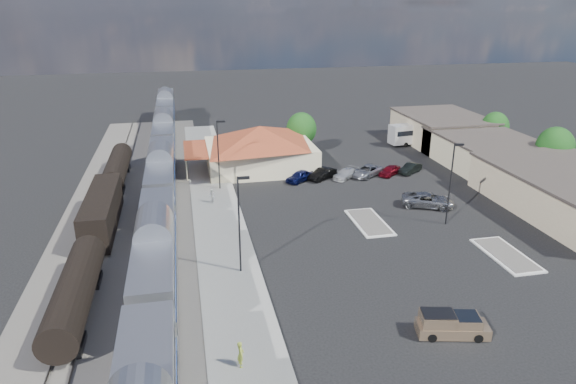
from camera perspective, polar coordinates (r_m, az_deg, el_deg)
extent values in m
plane|color=black|center=(53.64, 5.73, -4.64)|extent=(280.00, 280.00, 0.00)
cube|color=#4C4944|center=(59.00, -16.63, -2.98)|extent=(16.00, 100.00, 0.12)
cube|color=gray|center=(56.95, -7.72, -3.10)|extent=(5.50, 92.00, 0.18)
cube|color=silver|center=(43.54, -14.40, -6.97)|extent=(3.00, 20.00, 5.00)
cube|color=black|center=(44.84, -14.10, -10.10)|extent=(2.20, 16.00, 0.60)
cube|color=silver|center=(62.99, -13.86, 1.68)|extent=(3.00, 20.00, 5.00)
cube|color=black|center=(63.90, -13.65, -0.65)|extent=(2.20, 16.00, 0.60)
cube|color=silver|center=(83.20, -13.57, 6.20)|extent=(3.00, 20.00, 5.00)
cube|color=black|center=(83.89, -13.42, 4.38)|extent=(2.20, 16.00, 0.60)
cube|color=silver|center=(103.72, -13.39, 8.94)|extent=(3.00, 20.00, 5.00)
cube|color=black|center=(104.27, -13.27, 7.46)|extent=(2.20, 16.00, 0.60)
cylinder|color=black|center=(42.62, -22.57, -10.06)|extent=(2.80, 14.00, 2.80)
cube|color=black|center=(43.51, -22.25, -12.12)|extent=(2.20, 12.00, 0.60)
cube|color=black|center=(56.85, -19.97, -1.93)|extent=(2.80, 14.00, 3.60)
cube|color=black|center=(57.55, -19.75, -3.69)|extent=(2.20, 12.00, 0.60)
cylinder|color=black|center=(71.88, -18.43, 2.73)|extent=(2.80, 14.00, 2.80)
cube|color=black|center=(72.41, -18.28, 1.37)|extent=(2.20, 12.00, 0.60)
cube|color=beige|center=(74.02, -3.12, 4.01)|extent=(15.00, 12.00, 3.60)
pyramid|color=maroon|center=(73.21, -3.16, 6.34)|extent=(15.30, 12.24, 2.60)
cube|color=maroon|center=(72.85, -10.25, 4.67)|extent=(3.20, 9.60, 0.25)
cube|color=#C6B28C|center=(80.09, 21.30, 4.05)|extent=(12.00, 18.00, 4.00)
cube|color=#3F3833|center=(79.57, 21.50, 5.53)|extent=(12.40, 18.40, 0.30)
cube|color=#C6B28C|center=(91.65, 16.69, 6.67)|extent=(12.00, 16.00, 4.50)
cube|color=#3F3833|center=(91.14, 16.84, 8.13)|extent=(12.40, 16.40, 0.30)
cube|color=silver|center=(56.57, 9.00, -3.35)|extent=(3.30, 7.50, 0.15)
cube|color=#4C4944|center=(56.54, 9.01, -3.27)|extent=(2.70, 6.90, 0.10)
cube|color=silver|center=(53.10, 23.08, -6.47)|extent=(3.30, 7.50, 0.15)
cube|color=#4C4944|center=(53.06, 23.10, -6.39)|extent=(2.70, 6.90, 0.10)
cylinder|color=black|center=(44.30, -5.44, -3.81)|extent=(0.16, 0.16, 9.00)
cube|color=black|center=(42.76, -4.97, 1.57)|extent=(1.00, 0.25, 0.22)
cylinder|color=black|center=(64.94, -7.74, 4.00)|extent=(0.16, 0.16, 9.00)
cube|color=black|center=(63.90, -7.47, 7.77)|extent=(1.00, 0.25, 0.22)
cylinder|color=black|center=(56.60, 17.57, 0.75)|extent=(0.16, 0.16, 9.00)
cube|color=black|center=(55.61, 18.49, 5.01)|extent=(1.00, 0.25, 0.22)
cylinder|color=#382314|center=(79.10, 27.21, 2.54)|extent=(0.30, 0.30, 2.86)
ellipsoid|color=#144717|center=(78.41, 27.53, 4.49)|extent=(4.94, 4.94, 5.46)
cylinder|color=#382314|center=(89.95, 21.79, 5.18)|extent=(0.30, 0.30, 2.55)
ellipsoid|color=#144717|center=(89.39, 21.99, 6.72)|extent=(4.41, 4.41, 4.87)
cylinder|color=#382314|center=(81.19, 1.48, 5.19)|extent=(0.30, 0.30, 2.73)
ellipsoid|color=#144717|center=(80.54, 1.50, 7.02)|extent=(4.71, 4.71, 5.21)
cube|color=#9B7E5F|center=(39.95, 17.78, -14.27)|extent=(5.34, 2.93, 0.83)
cube|color=#9B7E5F|center=(39.60, 17.88, -13.50)|extent=(2.27, 2.14, 0.87)
cube|color=#9B7E5F|center=(39.55, 17.89, -13.39)|extent=(2.76, 2.25, 1.01)
cylinder|color=black|center=(39.89, 20.38, -14.98)|extent=(0.70, 0.40, 0.66)
cylinder|color=black|center=(41.17, 19.65, -13.67)|extent=(0.70, 0.40, 0.66)
cylinder|color=black|center=(38.97, 15.72, -15.30)|extent=(0.70, 0.40, 0.66)
cylinder|color=black|center=(40.28, 15.15, -13.95)|extent=(0.70, 0.40, 0.66)
imported|color=gray|center=(62.14, 15.28, -0.88)|extent=(6.65, 5.08, 1.68)
cube|color=silver|center=(89.68, 14.47, 6.41)|extent=(11.20, 3.69, 3.12)
cube|color=black|center=(89.60, 14.50, 6.64)|extent=(10.34, 3.62, 0.82)
cylinder|color=black|center=(91.33, 16.79, 5.42)|extent=(0.85, 0.37, 0.82)
cylinder|color=black|center=(93.02, 16.04, 5.76)|extent=(0.85, 0.37, 0.82)
cylinder|color=black|center=(87.45, 12.94, 5.14)|extent=(0.85, 0.37, 0.82)
cylinder|color=black|center=(89.21, 12.23, 5.49)|extent=(0.85, 0.37, 0.82)
imported|color=#B6CA3F|center=(35.04, -5.29, -17.49)|extent=(0.47, 0.69, 1.86)
imported|color=white|center=(61.31, -8.45, -0.45)|extent=(0.89, 1.00, 1.70)
imported|color=#0D1345|center=(68.55, 1.32, 1.77)|extent=(4.54, 3.94, 1.48)
imported|color=black|center=(69.59, 3.83, 2.02)|extent=(4.62, 3.94, 1.50)
imported|color=silver|center=(70.25, 6.41, 2.03)|extent=(4.63, 4.27, 1.30)
imported|color=gray|center=(71.53, 8.78, 2.33)|extent=(5.82, 5.12, 1.49)
imported|color=maroon|center=(72.44, 11.24, 2.35)|extent=(4.15, 3.73, 1.36)
imported|color=black|center=(73.98, 13.44, 2.57)|extent=(4.27, 3.63, 1.38)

